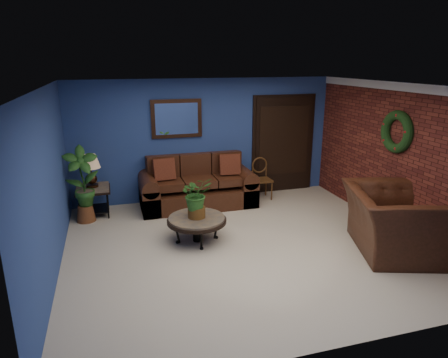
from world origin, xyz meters
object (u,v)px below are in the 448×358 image
object	(u,v)px
end_table	(93,193)
table_lamp	(91,167)
sofa	(197,189)
side_chair	(261,176)
coffee_table	(197,221)
armchair	(394,221)

from	to	relation	value
end_table	table_lamp	bearing A→B (deg)	0.00
sofa	side_chair	xyz separation A→B (m)	(1.40, 0.03, 0.15)
side_chair	sofa	bearing A→B (deg)	179.98
table_lamp	side_chair	distance (m)	3.44
coffee_table	armchair	bearing A→B (deg)	-22.66
sofa	side_chair	distance (m)	1.41
sofa	end_table	xyz separation A→B (m)	(-2.01, -0.04, 0.10)
end_table	table_lamp	size ratio (longest dim) A/B	1.05
table_lamp	side_chair	bearing A→B (deg)	1.08
sofa	end_table	world-z (taller)	sofa
coffee_table	table_lamp	xyz separation A→B (m)	(-1.63, 1.65, 0.60)
table_lamp	armchair	xyz separation A→B (m)	(4.45, -2.83, -0.47)
end_table	table_lamp	distance (m)	0.52
table_lamp	side_chair	xyz separation A→B (m)	(3.41, 0.06, -0.46)
armchair	sofa	bearing A→B (deg)	58.68
coffee_table	armchair	xyz separation A→B (m)	(2.82, -1.18, 0.13)
sofa	coffee_table	bearing A→B (deg)	-102.61
sofa	armchair	xyz separation A→B (m)	(2.44, -2.87, 0.15)
coffee_table	end_table	size ratio (longest dim) A/B	1.55
coffee_table	armchair	size ratio (longest dim) A/B	0.64
coffee_table	sofa	bearing A→B (deg)	77.39
side_chair	coffee_table	bearing A→B (deg)	-137.22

